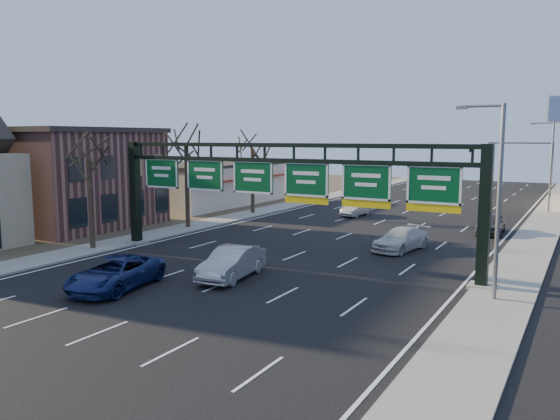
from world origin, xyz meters
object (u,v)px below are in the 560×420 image
Objects in this scene: sign_gantry at (281,186)px; car_white_wagon at (401,239)px; car_silver_sedan at (232,263)px; car_blue_suv at (116,273)px.

car_white_wagon is (5.18, 7.12, -3.89)m from sign_gantry.
car_silver_sedan is at bearing -95.36° from sign_gantry.
sign_gantry reaches higher than car_silver_sedan.
car_blue_suv is 1.12× the size of car_silver_sedan.
car_blue_suv is at bearing -108.58° from car_white_wagon.
car_white_wagon is (9.45, 16.29, -0.05)m from car_blue_suv.
car_blue_suv is 1.12× the size of car_white_wagon.
car_silver_sedan reaches higher than car_white_wagon.
car_white_wagon is at bearing 57.23° from car_silver_sedan.
sign_gantry is at bearing 54.88° from car_blue_suv.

